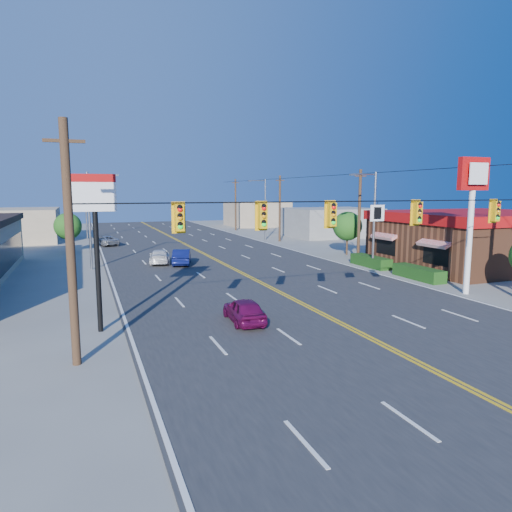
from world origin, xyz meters
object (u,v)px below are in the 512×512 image
object	(u,v)px
signal_span	(352,226)
car_white	(159,257)
car_blue	(182,257)
pizza_hut_sign	(95,220)
kfc_pylon	(472,198)
kfc	(475,239)
car_magenta	(244,311)
car_silver	(106,241)

from	to	relation	value
signal_span	car_white	world-z (taller)	signal_span
signal_span	car_blue	size ratio (longest dim) A/B	5.88
pizza_hut_sign	car_blue	distance (m)	19.61
kfc_pylon	car_blue	bearing A→B (deg)	129.61
kfc_pylon	car_white	xyz separation A→B (m)	(-16.28, 18.89, -5.43)
signal_span	kfc_pylon	distance (m)	11.87
kfc	car_magenta	distance (m)	25.99
car_blue	signal_span	bearing A→B (deg)	113.93
car_blue	pizza_hut_sign	bearing A→B (deg)	81.91
kfc	kfc_pylon	bearing A→B (deg)	-138.05
kfc_pylon	pizza_hut_sign	world-z (taller)	kfc_pylon
car_white	car_blue	bearing A→B (deg)	152.15
signal_span	car_white	bearing A→B (deg)	102.69
signal_span	kfc_pylon	bearing A→B (deg)	19.78
signal_span	car_blue	bearing A→B (deg)	99.01
kfc	kfc_pylon	distance (m)	12.52
car_magenta	car_white	distance (m)	20.11
car_magenta	car_blue	size ratio (longest dim) A/B	0.87
car_magenta	car_blue	bearing A→B (deg)	-89.63
car_magenta	car_silver	bearing A→B (deg)	-79.79
car_white	kfc_pylon	bearing A→B (deg)	140.21
kfc	pizza_hut_sign	bearing A→B (deg)	-165.48
signal_span	car_magenta	world-z (taller)	signal_span
car_magenta	car_white	xyz separation A→B (m)	(-0.93, 20.08, 0.00)
kfc_pylon	pizza_hut_sign	bearing A→B (deg)	180.00
kfc_pylon	car_silver	size ratio (longest dim) A/B	2.02
signal_span	pizza_hut_sign	distance (m)	11.60
car_blue	kfc_pylon	bearing A→B (deg)	144.53
car_blue	car_silver	world-z (taller)	car_blue
signal_span	car_magenta	bearing A→B (deg)	146.44
signal_span	car_blue	world-z (taller)	signal_span
car_white	kfc	bearing A→B (deg)	166.07
kfc_pylon	car_blue	xyz separation A→B (m)	(-14.54, 17.57, -5.36)
car_magenta	signal_span	bearing A→B (deg)	149.29
car_white	car_magenta	bearing A→B (deg)	102.10
kfc	car_blue	xyz separation A→B (m)	(-23.44, 9.57, -1.70)
kfc_pylon	car_magenta	size ratio (longest dim) A/B	2.35
car_silver	kfc_pylon	bearing A→B (deg)	104.37
car_blue	car_silver	distance (m)	18.06
signal_span	car_white	size ratio (longest dim) A/B	5.73
pizza_hut_sign	car_blue	xyz separation A→B (m)	(7.46, 17.57, -4.50)
kfc	pizza_hut_sign	world-z (taller)	pizza_hut_sign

